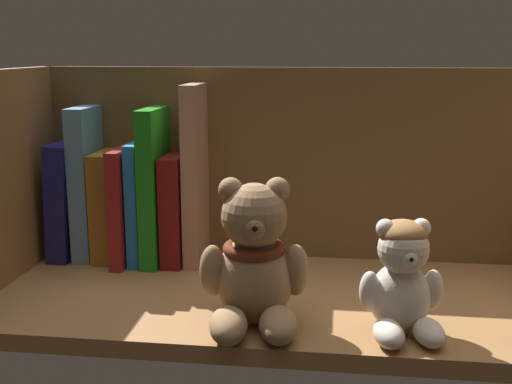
# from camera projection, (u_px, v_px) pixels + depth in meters

# --- Properties ---
(shelf_board) EXTENTS (0.70, 0.30, 0.02)m
(shelf_board) POSITION_uv_depth(u_px,v_px,m) (288.00, 302.00, 0.78)
(shelf_board) COLOR olive
(shelf_board) RESTS_ON ground
(shelf_back_panel) EXTENTS (0.73, 0.01, 0.29)m
(shelf_back_panel) POSITION_uv_depth(u_px,v_px,m) (298.00, 171.00, 0.90)
(shelf_back_panel) COLOR brown
(shelf_back_panel) RESTS_ON ground
(book_0) EXTENTS (0.03, 0.10, 0.16)m
(book_0) POSITION_uv_depth(u_px,v_px,m) (69.00, 199.00, 0.92)
(book_0) COLOR navy
(book_0) RESTS_ON shelf_board
(book_1) EXTENTS (0.03, 0.09, 0.21)m
(book_1) POSITION_uv_depth(u_px,v_px,m) (89.00, 182.00, 0.91)
(book_1) COLOR #5C89B1
(book_1) RESTS_ON shelf_board
(book_2) EXTENTS (0.03, 0.10, 0.15)m
(book_2) POSITION_uv_depth(u_px,v_px,m) (112.00, 204.00, 0.91)
(book_2) COLOR #8E611E
(book_2) RESTS_ON shelf_board
(book_3) EXTENTS (0.02, 0.14, 0.16)m
(book_3) POSITION_uv_depth(u_px,v_px,m) (130.00, 202.00, 0.90)
(book_3) COLOR maroon
(book_3) RESTS_ON shelf_board
(book_4) EXTENTS (0.02, 0.11, 0.17)m
(book_4) POSITION_uv_depth(u_px,v_px,m) (143.00, 200.00, 0.90)
(book_4) COLOR #257BCC
(book_4) RESTS_ON shelf_board
(book_5) EXTENTS (0.02, 0.13, 0.21)m
(book_5) POSITION_uv_depth(u_px,v_px,m) (158.00, 184.00, 0.89)
(book_5) COLOR #1B7A19
(book_5) RESTS_ON shelf_board
(book_6) EXTENTS (0.03, 0.11, 0.15)m
(book_6) POSITION_uv_depth(u_px,v_px,m) (178.00, 207.00, 0.90)
(book_6) COLOR maroon
(book_6) RESTS_ON shelf_board
(book_7) EXTENTS (0.02, 0.10, 0.24)m
(book_7) POSITION_uv_depth(u_px,v_px,m) (197.00, 174.00, 0.88)
(book_7) COLOR tan
(book_7) RESTS_ON shelf_board
(teddy_bear_larger) EXTENTS (0.12, 0.12, 0.16)m
(teddy_bear_larger) POSITION_uv_depth(u_px,v_px,m) (254.00, 265.00, 0.68)
(teddy_bear_larger) COLOR #93704C
(teddy_bear_larger) RESTS_ON shelf_board
(teddy_bear_smaller) EXTENTS (0.09, 0.09, 0.12)m
(teddy_bear_smaller) POSITION_uv_depth(u_px,v_px,m) (402.00, 280.00, 0.66)
(teddy_bear_smaller) COLOR beige
(teddy_bear_smaller) RESTS_ON shelf_board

